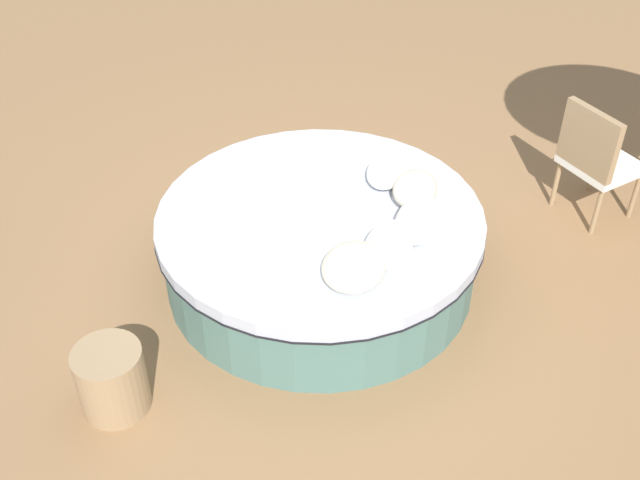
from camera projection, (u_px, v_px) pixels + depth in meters
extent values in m
plane|color=olive|center=(320.00, 277.00, 5.68)|extent=(16.00, 16.00, 0.00)
cylinder|color=#4C726B|center=(320.00, 252.00, 5.53)|extent=(2.21, 2.21, 0.48)
cylinder|color=black|center=(320.00, 225.00, 5.38)|extent=(2.28, 2.28, 0.02)
cylinder|color=#B2B7C6|center=(320.00, 220.00, 5.35)|extent=(2.27, 2.27, 0.10)
ellipsoid|color=beige|center=(354.00, 267.00, 4.74)|extent=(0.48, 0.39, 0.18)
ellipsoid|color=white|center=(389.00, 244.00, 4.93)|extent=(0.49, 0.30, 0.16)
ellipsoid|color=silver|center=(419.00, 219.00, 5.11)|extent=(0.52, 0.31, 0.19)
ellipsoid|color=beige|center=(415.00, 189.00, 5.37)|extent=(0.40, 0.30, 0.21)
ellipsoid|color=white|center=(389.00, 169.00, 5.60)|extent=(0.49, 0.30, 0.16)
cylinder|color=#997A56|center=(593.00, 169.00, 6.42)|extent=(0.04, 0.04, 0.42)
cylinder|color=#997A56|center=(635.00, 195.00, 6.13)|extent=(0.04, 0.04, 0.42)
cylinder|color=#997A56|center=(556.00, 183.00, 6.26)|extent=(0.04, 0.04, 0.42)
cylinder|color=#997A56|center=(597.00, 211.00, 5.96)|extent=(0.04, 0.04, 0.42)
cube|color=white|center=(602.00, 164.00, 6.04)|extent=(0.72, 0.72, 0.06)
cube|color=#997A56|center=(589.00, 141.00, 5.78)|extent=(0.38, 0.44, 0.50)
cylinder|color=#997A56|center=(112.00, 380.00, 4.61)|extent=(0.42, 0.42, 0.45)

